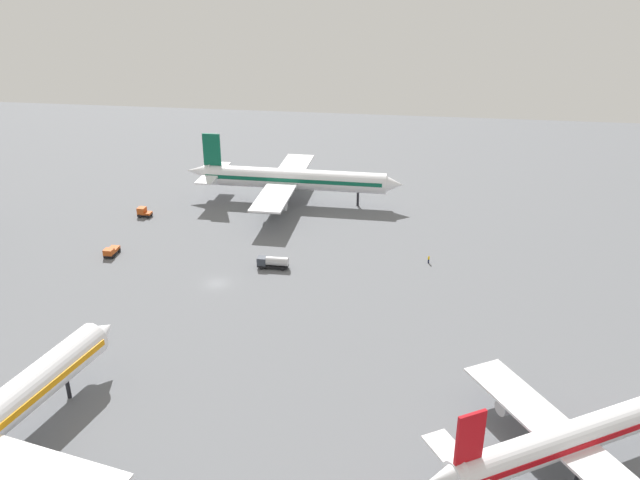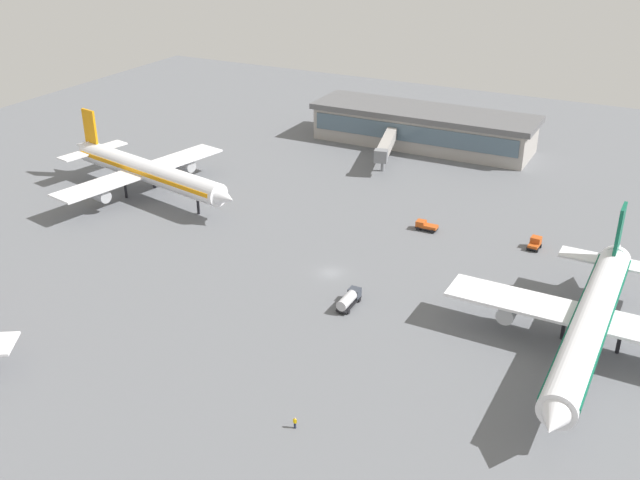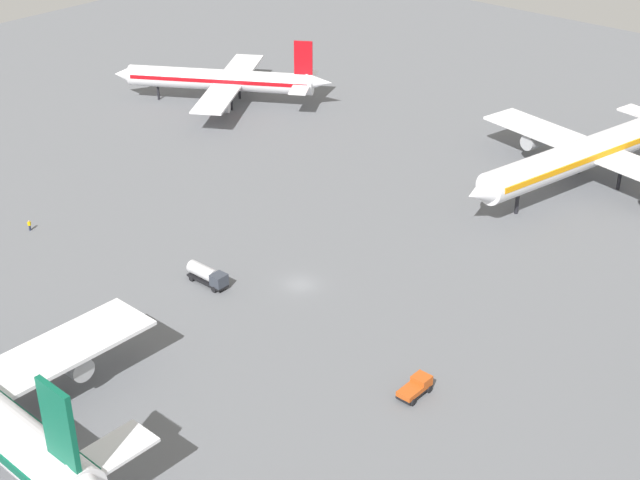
# 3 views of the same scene
# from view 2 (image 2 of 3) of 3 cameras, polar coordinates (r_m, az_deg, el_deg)

# --- Properties ---
(ground) EXTENTS (288.00, 288.00, 0.00)m
(ground) POSITION_cam_2_polar(r_m,az_deg,el_deg) (135.18, 0.85, -2.55)
(ground) COLOR slate
(terminal_building) EXTENTS (60.70, 17.59, 9.96)m
(terminal_building) POSITION_cam_2_polar(r_m,az_deg,el_deg) (204.07, 7.98, 8.64)
(terminal_building) COLOR #9E9993
(terminal_building) RESTS_ON ground
(airplane_at_gate) EXTENTS (44.41, 55.53, 16.92)m
(airplane_at_gate) POSITION_cam_2_polar(r_m,az_deg,el_deg) (116.20, 20.26, -5.89)
(airplane_at_gate) COLOR white
(airplane_at_gate) RESTS_ON ground
(airplane_taxiing) EXTENTS (54.28, 44.13, 16.64)m
(airplane_taxiing) POSITION_cam_2_polar(r_m,az_deg,el_deg) (171.48, -13.27, 5.23)
(airplane_taxiing) COLOR white
(airplane_taxiing) RESTS_ON ground
(fuel_truck) EXTENTS (2.21, 6.30, 2.50)m
(fuel_truck) POSITION_cam_2_polar(r_m,az_deg,el_deg) (124.06, 2.25, -4.61)
(fuel_truck) COLOR black
(fuel_truck) RESTS_ON ground
(baggage_tug) EXTENTS (2.42, 3.34, 2.30)m
(baggage_tug) POSITION_cam_2_polar(r_m,az_deg,el_deg) (149.68, 16.30, -0.23)
(baggage_tug) COLOR black
(baggage_tug) RESTS_ON ground
(pushback_tractor) EXTENTS (4.42, 2.24, 1.90)m
(pushback_tractor) POSITION_cam_2_polar(r_m,az_deg,el_deg) (153.04, 8.17, 1.10)
(pushback_tractor) COLOR black
(pushback_tractor) RESTS_ON ground
(ground_crew_worker) EXTENTS (0.58, 0.39, 1.67)m
(ground_crew_worker) POSITION_cam_2_polar(r_m,az_deg,el_deg) (98.85, -1.95, -13.95)
(ground_crew_worker) COLOR #1E2338
(ground_crew_worker) RESTS_ON ground
(jet_bridge) EXTENTS (7.90, 21.18, 6.74)m
(jet_bridge) POSITION_cam_2_polar(r_m,az_deg,el_deg) (188.08, 5.15, 7.33)
(jet_bridge) COLOR #9E9993
(jet_bridge) RESTS_ON ground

